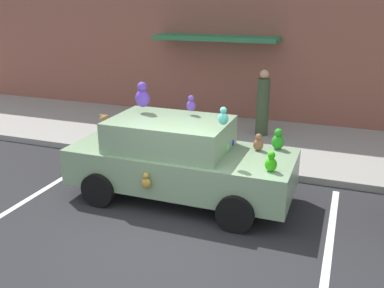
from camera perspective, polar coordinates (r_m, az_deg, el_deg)
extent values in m
plane|color=#262628|center=(7.01, -3.21, -12.55)|extent=(60.00, 60.00, 0.00)
cube|color=gray|center=(11.32, 6.96, 0.38)|extent=(24.00, 4.00, 0.15)
cube|color=brown|center=(12.85, 9.94, 16.68)|extent=(24.00, 0.30, 6.40)
cube|color=#2D7247|center=(12.67, 3.30, 13.94)|extent=(3.60, 1.10, 0.12)
cube|color=silver|center=(7.42, 17.94, -11.60)|extent=(0.12, 3.60, 0.01)
cube|color=silver|center=(9.25, -18.44, -5.35)|extent=(0.12, 3.60, 0.01)
cube|color=gray|center=(8.06, -1.50, -3.03)|extent=(4.17, 1.64, 0.68)
cube|color=gray|center=(7.92, -2.94, 1.34)|extent=(2.17, 1.45, 0.56)
cylinder|color=black|center=(8.57, 8.67, -4.21)|extent=(0.64, 0.22, 0.64)
cylinder|color=black|center=(7.12, 5.82, -9.14)|extent=(0.64, 0.22, 0.64)
cylinder|color=black|center=(9.38, -6.94, -2.03)|extent=(0.64, 0.22, 0.64)
cylinder|color=black|center=(8.08, -12.29, -5.93)|extent=(0.64, 0.22, 0.64)
ellipsoid|color=#26991E|center=(8.07, 11.35, 0.24)|extent=(0.23, 0.19, 0.27)
sphere|color=#26991E|center=(8.01, 11.44, 1.52)|extent=(0.15, 0.15, 0.15)
ellipsoid|color=green|center=(8.20, -9.59, 0.86)|extent=(0.28, 0.23, 0.33)
sphere|color=green|center=(8.13, -9.68, 2.39)|extent=(0.18, 0.18, 0.18)
ellipsoid|color=#56C762|center=(8.86, -7.32, 2.35)|extent=(0.28, 0.23, 0.33)
sphere|color=#56C762|center=(8.80, -7.38, 3.76)|extent=(0.18, 0.18, 0.18)
ellipsoid|color=#65E15D|center=(7.73, 4.22, -0.33)|extent=(0.22, 0.18, 0.26)
sphere|color=#65E15D|center=(7.68, 4.25, 0.90)|extent=(0.14, 0.14, 0.14)
ellipsoid|color=#30B913|center=(7.04, 10.45, -2.70)|extent=(0.20, 0.16, 0.23)
sphere|color=#30B913|center=(6.98, 10.53, -1.46)|extent=(0.13, 0.13, 0.13)
ellipsoid|color=#B38E33|center=(7.42, -6.12, -5.20)|extent=(0.17, 0.14, 0.20)
sphere|color=#B38E33|center=(7.37, -6.16, -4.23)|extent=(0.11, 0.11, 0.11)
ellipsoid|color=#91573B|center=(7.94, 8.81, -0.10)|extent=(0.19, 0.15, 0.22)
sphere|color=#91573B|center=(7.90, 8.87, 0.95)|extent=(0.12, 0.12, 0.12)
ellipsoid|color=#68CA1D|center=(8.08, -7.12, 0.23)|extent=(0.17, 0.14, 0.20)
sphere|color=#68CA1D|center=(8.03, -7.16, 1.18)|extent=(0.11, 0.11, 0.11)
ellipsoid|color=#653FC7|center=(8.30, -6.61, 6.04)|extent=(0.28, 0.23, 0.34)
sphere|color=#653FC7|center=(8.25, -6.67, 7.60)|extent=(0.18, 0.18, 0.18)
ellipsoid|color=#2E22D0|center=(8.05, 5.06, 0.22)|extent=(0.17, 0.14, 0.20)
sphere|color=#2E22D0|center=(8.01, 5.09, 1.14)|extent=(0.11, 0.11, 0.11)
ellipsoid|color=#6740B6|center=(8.10, -0.13, 5.12)|extent=(0.18, 0.14, 0.21)
sphere|color=#6740B6|center=(8.07, -0.13, 6.11)|extent=(0.11, 0.11, 0.11)
ellipsoid|color=#5BD5BE|center=(7.08, 4.17, 3.38)|extent=(0.18, 0.14, 0.21)
sphere|color=#5BD5BE|center=(7.04, 4.20, 4.51)|extent=(0.11, 0.11, 0.11)
ellipsoid|color=#9E723D|center=(11.43, -11.49, 1.81)|extent=(0.33, 0.28, 0.42)
sphere|color=#9E723D|center=(11.35, -11.58, 3.24)|extent=(0.24, 0.24, 0.24)
sphere|color=#9E723D|center=(11.37, -11.97, 3.68)|extent=(0.10, 0.10, 0.10)
sphere|color=#9E723D|center=(11.28, -11.25, 3.61)|extent=(0.10, 0.10, 0.10)
cylinder|color=#38482E|center=(11.47, 9.38, 4.85)|extent=(0.33, 0.33, 1.51)
sphere|color=tan|center=(11.30, 9.62, 9.14)|extent=(0.23, 0.23, 0.23)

